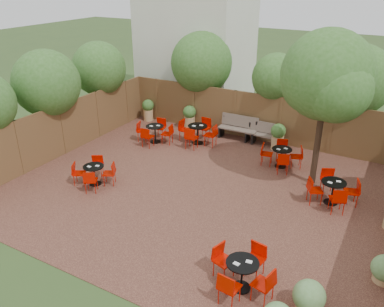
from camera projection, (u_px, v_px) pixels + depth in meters
The scene contains 12 objects.
ground at pixel (200, 190), 13.00m from camera, with size 80.00×80.00×0.00m, color #354F23.
courtyard_paving at pixel (200, 190), 13.00m from camera, with size 12.00×10.00×0.02m, color #3D2019.
fence_back at pixel (257, 117), 16.55m from camera, with size 12.00×0.08×2.00m, color brown.
fence_left at pixel (63, 130), 15.23m from camera, with size 0.08×10.00×2.00m, color brown.
neighbour_building at pixel (197, 27), 19.66m from camera, with size 5.00×4.00×8.00m, color silver.
overhang_foliage at pixel (194, 79), 15.41m from camera, with size 15.28×10.71×2.73m.
courtyard_tree at pixel (326, 80), 11.98m from camera, with size 2.89×2.81×5.07m.
park_bench_left at pixel (238, 127), 16.73m from camera, with size 1.64×0.55×1.01m.
park_bench_right at pixel (264, 133), 16.25m from camera, with size 1.49×0.53×0.91m.
bistro_tables at pixel (215, 166), 13.64m from camera, with size 8.95×8.40×0.90m.
planters at pixel (235, 135), 15.86m from camera, with size 11.53×4.56×1.07m.
low_shrubs at pixel (324, 295), 8.33m from camera, with size 2.32×3.21×0.74m.
Camera 1 is at (5.26, -10.00, 6.55)m, focal length 37.13 mm.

